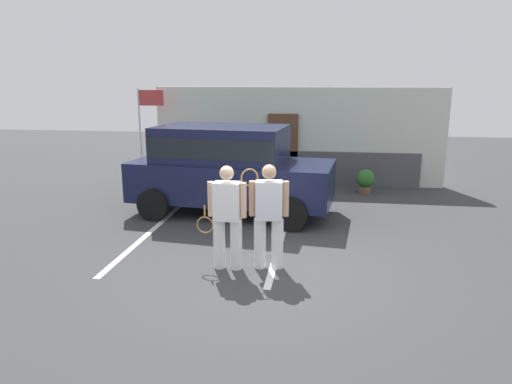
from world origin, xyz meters
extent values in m
plane|color=#38383A|center=(0.00, 0.00, 0.00)|extent=(40.00, 40.00, 0.00)
cube|color=silver|center=(-2.70, 1.50, 0.00)|extent=(0.12, 4.40, 0.01)
cube|color=silver|center=(0.04, 1.50, 0.00)|extent=(0.12, 4.40, 0.01)
cube|color=silver|center=(0.00, 6.92, 1.43)|extent=(8.57, 0.30, 2.87)
cube|color=#4C4C51|center=(0.00, 6.72, 0.50)|extent=(7.20, 0.10, 1.00)
cube|color=brown|center=(-0.41, 6.70, 1.05)|extent=(0.90, 0.06, 2.10)
cube|color=#141938|center=(-1.27, 3.30, 0.80)|extent=(4.77, 2.36, 0.90)
cube|color=#141938|center=(-1.52, 3.33, 1.65)|extent=(3.06, 2.05, 0.80)
cube|color=black|center=(-1.52, 3.33, 1.63)|extent=(3.01, 2.06, 0.44)
cylinder|color=black|center=(0.37, 4.09, 0.36)|extent=(0.74, 0.33, 0.72)
cylinder|color=black|center=(0.17, 2.20, 0.36)|extent=(0.74, 0.33, 0.72)
cylinder|color=black|center=(-2.71, 4.41, 0.36)|extent=(0.74, 0.33, 0.72)
cylinder|color=black|center=(-2.91, 2.52, 0.36)|extent=(0.74, 0.33, 0.72)
cylinder|color=white|center=(-0.57, 0.04, 0.42)|extent=(0.20, 0.20, 0.85)
cylinder|color=white|center=(-0.85, 0.05, 0.42)|extent=(0.20, 0.20, 0.85)
cube|color=white|center=(-0.71, 0.05, 1.16)|extent=(0.44, 0.28, 0.63)
sphere|color=beige|center=(-0.71, 0.05, 1.63)|extent=(0.23, 0.23, 0.23)
cylinder|color=beige|center=(-0.44, 0.04, 1.19)|extent=(0.11, 0.11, 0.58)
cylinder|color=beige|center=(-0.98, 0.05, 1.19)|extent=(0.11, 0.11, 0.58)
torus|color=olive|center=(-1.11, 0.10, 0.72)|extent=(0.37, 0.03, 0.37)
cylinder|color=olive|center=(-1.11, 0.10, 0.95)|extent=(0.03, 0.03, 0.20)
cylinder|color=white|center=(0.10, 0.19, 0.43)|extent=(0.20, 0.20, 0.85)
cylinder|color=white|center=(-0.19, 0.15, 0.43)|extent=(0.20, 0.20, 0.85)
cube|color=silver|center=(-0.04, 0.17, 1.17)|extent=(0.46, 0.32, 0.64)
sphere|color=tan|center=(-0.04, 0.17, 1.64)|extent=(0.24, 0.24, 0.24)
cylinder|color=tan|center=(0.23, 0.20, 1.20)|extent=(0.11, 0.11, 0.58)
cylinder|color=tan|center=(-0.31, 0.14, 1.20)|extent=(0.11, 0.11, 0.58)
torus|color=olive|center=(-0.36, 0.18, 1.54)|extent=(0.28, 0.14, 0.29)
cylinder|color=olive|center=(-0.36, 0.18, 1.30)|extent=(0.03, 0.03, 0.20)
cylinder|color=brown|center=(1.99, 5.86, 0.10)|extent=(0.32, 0.32, 0.20)
sphere|color=#2D6B28|center=(1.99, 5.86, 0.41)|extent=(0.51, 0.51, 0.51)
cylinder|color=silver|center=(-4.66, 6.26, 1.42)|extent=(0.05, 0.05, 2.83)
cube|color=#B23838|center=(-4.26, 6.26, 2.56)|extent=(0.75, 0.03, 0.45)
camera|label=1|loc=(0.82, -7.17, 3.09)|focal=32.91mm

